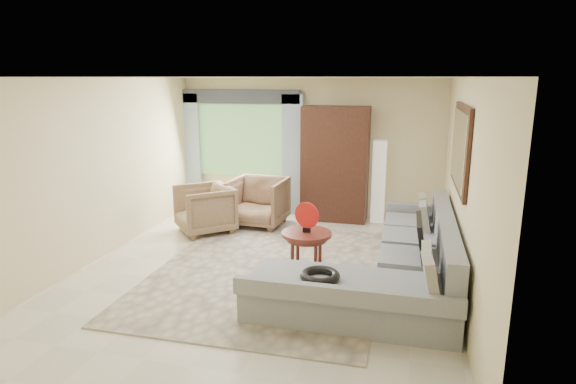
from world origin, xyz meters
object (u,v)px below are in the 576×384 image
(potted_plant, at_px, (196,196))
(floor_lamp, at_px, (379,182))
(tv_screen, at_px, (421,238))
(coffee_table, at_px, (306,255))
(armchair_right, at_px, (258,202))
(armchair_left, at_px, (205,209))
(armoire, at_px, (335,164))
(sectional_sofa, at_px, (397,268))

(potted_plant, distance_m, floor_lamp, 3.63)
(tv_screen, bearing_deg, floor_lamp, 103.13)
(coffee_table, bearing_deg, potted_plant, 135.37)
(armchair_right, bearing_deg, armchair_left, -138.86)
(tv_screen, bearing_deg, armchair_left, 155.41)
(tv_screen, height_order, armchair_right, tv_screen)
(floor_lamp, bearing_deg, armoire, -175.71)
(potted_plant, bearing_deg, armchair_right, -24.36)
(armchair_right, xyz_separation_m, floor_lamp, (2.06, 0.79, 0.32))
(armoire, bearing_deg, potted_plant, -179.27)
(armchair_right, bearing_deg, tv_screen, -35.02)
(tv_screen, relative_size, potted_plant, 1.35)
(armchair_left, bearing_deg, coffee_table, 12.11)
(coffee_table, relative_size, armoire, 0.31)
(armchair_left, bearing_deg, floor_lamp, 74.34)
(coffee_table, xyz_separation_m, armchair_left, (-2.11, 1.54, 0.07))
(sectional_sofa, distance_m, potted_plant, 4.94)
(coffee_table, height_order, armchair_left, armchair_left)
(sectional_sofa, xyz_separation_m, armchair_left, (-3.27, 1.57, 0.12))
(coffee_table, bearing_deg, floor_lamp, 76.07)
(tv_screen, bearing_deg, armoire, 117.02)
(sectional_sofa, bearing_deg, tv_screen, -9.48)
(armchair_right, height_order, floor_lamp, floor_lamp)
(armchair_right, bearing_deg, potted_plant, 159.31)
(armoire, relative_size, floor_lamp, 1.40)
(armchair_left, xyz_separation_m, armoire, (2.04, 1.32, 0.64))
(potted_plant, bearing_deg, coffee_table, -44.63)
(armchair_left, xyz_separation_m, armchair_right, (0.77, 0.59, 0.03))
(tv_screen, bearing_deg, coffee_table, 177.04)
(tv_screen, distance_m, potted_plant, 5.21)
(armchair_left, bearing_deg, potted_plant, 168.86)
(sectional_sofa, relative_size, armchair_left, 3.86)
(sectional_sofa, xyz_separation_m, tv_screen, (0.27, -0.04, 0.44))
(coffee_table, relative_size, armchair_left, 0.73)
(tv_screen, relative_size, armchair_right, 0.78)
(tv_screen, relative_size, coffee_table, 1.13)
(tv_screen, height_order, armchair_left, tv_screen)
(armchair_right, bearing_deg, coffee_table, -54.36)
(coffee_table, bearing_deg, armchair_right, 121.98)
(armchair_left, relative_size, floor_lamp, 0.60)
(armchair_right, distance_m, floor_lamp, 2.23)
(coffee_table, height_order, armchair_right, armchair_right)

